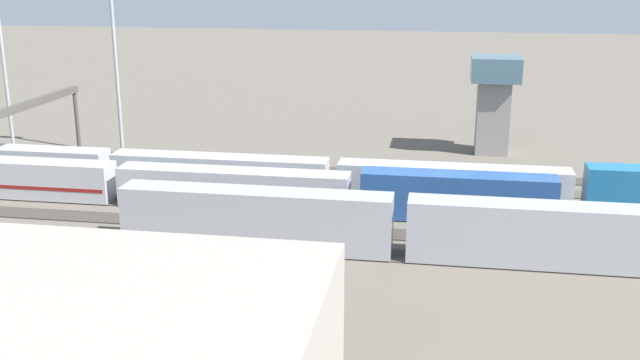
# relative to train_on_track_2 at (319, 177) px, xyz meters

# --- Properties ---
(ground_plane) EXTENTS (400.00, 400.00, 0.00)m
(ground_plane) POSITION_rel_train_on_track_2_xyz_m (5.40, 2.50, -2.09)
(ground_plane) COLOR #60594F
(track_bed_0) EXTENTS (140.00, 2.80, 0.12)m
(track_bed_0) POSITION_rel_train_on_track_2_xyz_m (5.40, -10.00, -2.03)
(track_bed_0) COLOR #3D3833
(track_bed_0) RESTS_ON ground_plane
(track_bed_1) EXTENTS (140.00, 2.80, 0.12)m
(track_bed_1) POSITION_rel_train_on_track_2_xyz_m (5.40, -5.00, -2.03)
(track_bed_1) COLOR #4C443D
(track_bed_1) RESTS_ON ground_plane
(track_bed_2) EXTENTS (140.00, 2.80, 0.12)m
(track_bed_2) POSITION_rel_train_on_track_2_xyz_m (5.40, 0.00, -2.03)
(track_bed_2) COLOR #3D3833
(track_bed_2) RESTS_ON ground_plane
(track_bed_3) EXTENTS (140.00, 2.80, 0.12)m
(track_bed_3) POSITION_rel_train_on_track_2_xyz_m (5.40, 5.00, -2.03)
(track_bed_3) COLOR #3D3833
(track_bed_3) RESTS_ON ground_plane
(track_bed_4) EXTENTS (140.00, 2.80, 0.12)m
(track_bed_4) POSITION_rel_train_on_track_2_xyz_m (5.40, 10.00, -2.03)
(track_bed_4) COLOR #3D3833
(track_bed_4) RESTS_ON ground_plane
(track_bed_5) EXTENTS (140.00, 2.80, 0.12)m
(track_bed_5) POSITION_rel_train_on_track_2_xyz_m (5.40, 15.00, -2.03)
(track_bed_5) COLOR #4C443D
(track_bed_5) RESTS_ON ground_plane
(train_on_track_2) EXTENTS (90.60, 3.00, 4.40)m
(train_on_track_2) POSITION_rel_train_on_track_2_xyz_m (0.00, 0.00, 0.00)
(train_on_track_2) COLOR #1E6B9E
(train_on_track_2) RESTS_ON ground_plane
(train_on_track_3) EXTENTS (66.40, 3.06, 4.40)m
(train_on_track_3) POSITION_rel_train_on_track_2_xyz_m (9.93, 5.00, -0.01)
(train_on_track_3) COLOR #285193
(train_on_track_3) RESTS_ON ground_plane
(train_on_track_5) EXTENTS (47.20, 3.00, 5.00)m
(train_on_track_5) POSITION_rel_train_on_track_2_xyz_m (-9.20, 15.00, 0.53)
(train_on_track_5) COLOR #A8AAB2
(train_on_track_5) RESTS_ON ground_plane
(light_mast_0) EXTENTS (2.80, 0.70, 24.54)m
(light_mast_0) POSITION_rel_train_on_track_2_xyz_m (27.44, -13.35, 13.78)
(light_mast_0) COLOR #9EA0A5
(light_mast_0) RESTS_ON ground_plane
(signal_gantry) EXTENTS (0.70, 30.00, 8.80)m
(signal_gantry) POSITION_rel_train_on_track_2_xyz_m (32.59, 2.50, 5.46)
(signal_gantry) COLOR #4C4742
(signal_gantry) RESTS_ON ground_plane
(control_tower) EXTENTS (6.00, 6.00, 12.21)m
(control_tower) POSITION_rel_train_on_track_2_xyz_m (-18.54, -22.04, 5.10)
(control_tower) COLOR gray
(control_tower) RESTS_ON ground_plane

